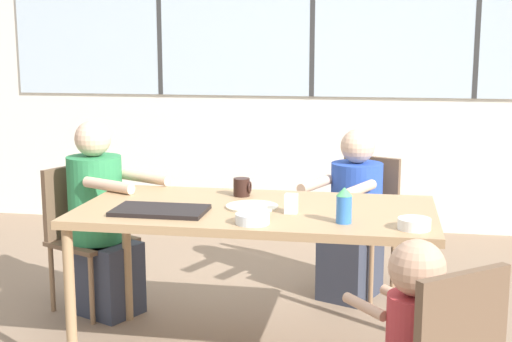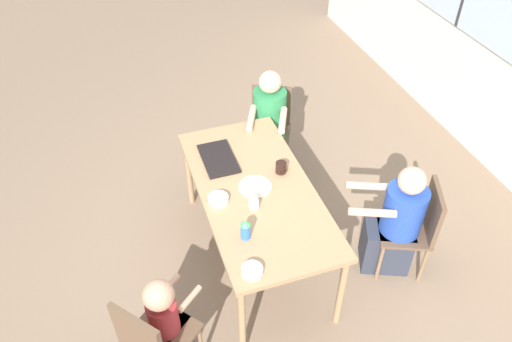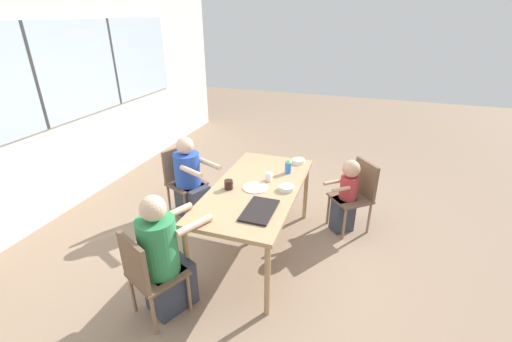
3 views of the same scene
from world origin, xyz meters
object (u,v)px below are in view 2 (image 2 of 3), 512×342
Objects in this scene: chair_for_toddler at (151,338)px; bowl_white_shallow at (218,199)px; person_toddler at (168,324)px; coffee_mug at (281,168)px; bowl_cereal at (252,271)px; sippy_cup at (245,229)px; chair_for_man_blue_shirt at (270,121)px; person_man_blue_shirt at (269,131)px; chair_for_woman_green_shirt at (418,223)px; milk_carton_small at (254,203)px; person_woman_green_shirt at (395,225)px.

chair_for_toddler is 1.07m from bowl_white_shallow.
coffee_mug is (-0.83, 1.11, 0.38)m from person_toddler.
bowl_white_shallow is 0.70m from bowl_cereal.
sippy_cup is 1.14× the size of bowl_cereal.
chair_for_man_blue_shirt is 0.17m from person_man_blue_shirt.
person_toddler is at bearing -53.18° from coffee_mug.
coffee_mug reaches higher than chair_for_woman_green_shirt.
chair_for_man_blue_shirt is 5.24× the size of sippy_cup.
person_toddler reaches higher than coffee_mug.
bowl_cereal is at bearing -19.39° from milk_carton_small.
person_man_blue_shirt is 1.34m from milk_carton_small.
bowl_white_shallow is (-0.39, -1.32, 0.33)m from person_woman_green_shirt.
sippy_cup is (1.43, -0.69, 0.35)m from person_man_blue_shirt.
chair_for_woman_green_shirt is at bearing 56.36° from coffee_mug.
chair_for_man_blue_shirt is 1.12m from coffee_mug.
milk_carton_small reaches higher than bowl_white_shallow.
chair_for_man_blue_shirt is 0.94× the size of person_toddler.
chair_for_toddler is 9.05× the size of coffee_mug.
person_toddler is (-0.10, 0.12, -0.06)m from chair_for_toddler.
chair_for_woman_green_shirt is 1.50m from bowl_cereal.
person_woman_green_shirt is 1.53m from person_man_blue_shirt.
bowl_white_shallow is at bearing -168.03° from sippy_cup.
milk_carton_small is (-0.53, 0.78, 0.38)m from person_toddler.
bowl_white_shallow is at bearing 78.40° from person_man_blue_shirt.
chair_for_man_blue_shirt is 1.50m from milk_carton_small.
person_man_blue_shirt reaches higher than chair_for_toddler.
bowl_cereal is (0.85, -0.52, -0.02)m from coffee_mug.
person_toddler reaches higher than chair_for_woman_green_shirt.
chair_for_toddler is at bearing 123.77° from person_woman_green_shirt.
person_man_blue_shirt is 8.01× the size of bowl_cereal.
chair_for_man_blue_shirt is at bearing 144.61° from bowl_white_shallow.
chair_for_woman_green_shirt is at bearing 58.71° from chair_for_toddler.
chair_for_woman_green_shirt is 1.65m from person_man_blue_shirt.
person_woman_green_shirt is at bearing 77.22° from milk_carton_small.
chair_for_woman_green_shirt is 1.33m from milk_carton_small.
person_woman_green_shirt is at bearing 58.93° from person_toddler.
person_man_blue_shirt is (-1.43, -0.54, 0.04)m from person_woman_green_shirt.
person_woman_green_shirt reaches higher than bowl_cereal.
chair_for_man_blue_shirt is 2.08m from bowl_cereal.
milk_carton_small is at bearing 84.59° from person_toddler.
sippy_cup is (-0.06, -1.39, 0.36)m from chair_for_woman_green_shirt.
chair_for_toddler is (0.31, -2.15, 0.00)m from chair_for_woman_green_shirt.
coffee_mug is at bearing 77.43° from person_woman_green_shirt.
coffee_mug is at bearing 132.42° from milk_carton_small.
person_man_blue_shirt is 7.01× the size of sippy_cup.
person_man_blue_shirt is at bearing 154.28° from sippy_cup.
chair_for_woman_green_shirt is 1.57m from bowl_white_shallow.
chair_for_man_blue_shirt is 1.49m from bowl_white_shallow.
person_toddler reaches higher than milk_carton_small.
person_woman_green_shirt is 1.89m from person_toddler.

